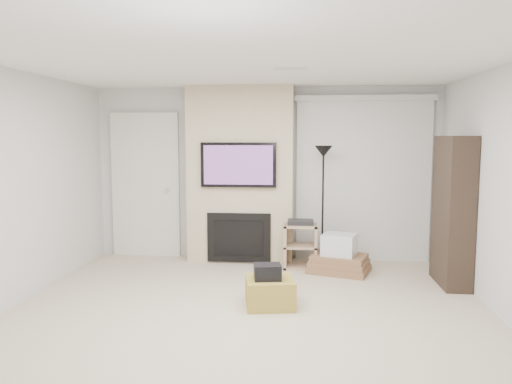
# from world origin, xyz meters

# --- Properties ---
(floor) EXTENTS (5.00, 5.50, 0.00)m
(floor) POSITION_xyz_m (0.00, 0.00, 0.00)
(floor) COLOR beige
(floor) RESTS_ON ground
(ceiling) EXTENTS (5.00, 5.50, 0.00)m
(ceiling) POSITION_xyz_m (0.00, 0.00, 2.50)
(ceiling) COLOR white
(ceiling) RESTS_ON wall_back
(wall_back) EXTENTS (5.00, 0.00, 2.50)m
(wall_back) POSITION_xyz_m (0.00, 2.75, 1.25)
(wall_back) COLOR silver
(wall_back) RESTS_ON ground
(wall_front) EXTENTS (5.00, 0.00, 2.50)m
(wall_front) POSITION_xyz_m (0.00, -2.75, 1.25)
(wall_front) COLOR silver
(wall_front) RESTS_ON ground
(hvac_vent) EXTENTS (0.35, 0.18, 0.01)m
(hvac_vent) POSITION_xyz_m (0.40, 0.80, 2.50)
(hvac_vent) COLOR silver
(hvac_vent) RESTS_ON ceiling
(ottoman) EXTENTS (0.57, 0.57, 0.30)m
(ottoman) POSITION_xyz_m (0.20, 0.60, 0.15)
(ottoman) COLOR #A58B36
(ottoman) RESTS_ON floor
(black_bag) EXTENTS (0.31, 0.26, 0.16)m
(black_bag) POSITION_xyz_m (0.18, 0.56, 0.38)
(black_bag) COLOR black
(black_bag) RESTS_ON ottoman
(fireplace_wall) EXTENTS (1.50, 0.47, 2.50)m
(fireplace_wall) POSITION_xyz_m (-0.35, 2.54, 1.24)
(fireplace_wall) COLOR beige
(fireplace_wall) RESTS_ON floor
(entry_door) EXTENTS (1.02, 0.11, 2.14)m
(entry_door) POSITION_xyz_m (-1.80, 2.71, 1.05)
(entry_door) COLOR silver
(entry_door) RESTS_ON floor
(vertical_blinds) EXTENTS (1.98, 0.10, 2.37)m
(vertical_blinds) POSITION_xyz_m (1.40, 2.70, 1.27)
(vertical_blinds) COLOR silver
(vertical_blinds) RESTS_ON floor
(floor_lamp) EXTENTS (0.25, 0.25, 1.67)m
(floor_lamp) POSITION_xyz_m (0.82, 2.37, 1.31)
(floor_lamp) COLOR black
(floor_lamp) RESTS_ON floor
(av_stand) EXTENTS (0.45, 0.38, 0.66)m
(av_stand) POSITION_xyz_m (0.52, 2.20, 0.35)
(av_stand) COLOR tan
(av_stand) RESTS_ON floor
(box_stack) EXTENTS (0.90, 0.78, 0.51)m
(box_stack) POSITION_xyz_m (1.03, 2.01, 0.19)
(box_stack) COLOR #8A6142
(box_stack) RESTS_ON floor
(bookshelf) EXTENTS (0.30, 0.80, 1.80)m
(bookshelf) POSITION_xyz_m (2.34, 1.59, 0.90)
(bookshelf) COLOR black
(bookshelf) RESTS_ON floor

